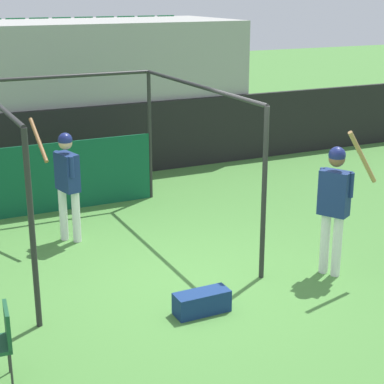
% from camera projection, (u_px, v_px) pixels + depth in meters
% --- Properties ---
extents(ground_plane, '(60.00, 60.00, 0.00)m').
position_uv_depth(ground_plane, '(198.00, 281.00, 8.86)').
color(ground_plane, '#477F38').
extents(outfield_wall, '(24.00, 0.12, 1.54)m').
position_uv_depth(outfield_wall, '(81.00, 144.00, 13.38)').
color(outfield_wall, black).
rests_on(outfield_wall, ground).
extents(bleacher_section, '(8.15, 3.20, 3.22)m').
position_uv_depth(bleacher_section, '(58.00, 93.00, 14.55)').
color(bleacher_section, '#9E9E99').
rests_on(bleacher_section, ground).
extents(batting_cage, '(3.18, 4.12, 2.45)m').
position_uv_depth(batting_cage, '(82.00, 158.00, 10.80)').
color(batting_cage, '#282828').
rests_on(batting_cage, ground).
extents(player_batter, '(0.58, 0.86, 1.94)m').
position_uv_depth(player_batter, '(67.00, 176.00, 9.99)').
color(player_batter, white).
rests_on(player_batter, ground).
extents(player_waiting, '(0.64, 0.61, 2.14)m').
position_uv_depth(player_waiting, '(335.00, 198.00, 8.76)').
color(player_waiting, white).
rests_on(player_waiting, ground).
extents(equipment_bag, '(0.70, 0.28, 0.28)m').
position_uv_depth(equipment_bag, '(202.00, 302.00, 7.96)').
color(equipment_bag, navy).
rests_on(equipment_bag, ground).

